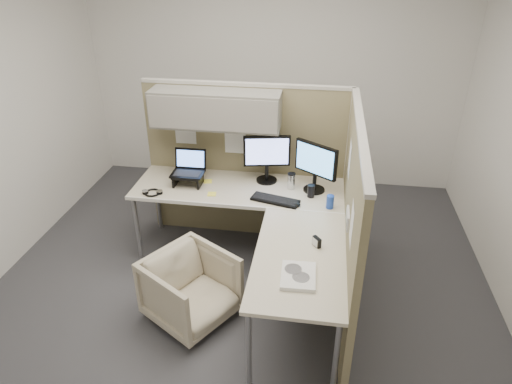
# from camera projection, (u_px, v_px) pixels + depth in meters

# --- Properties ---
(ground) EXTENTS (4.50, 4.50, 0.00)m
(ground) POSITION_uv_depth(u_px,v_px,m) (241.00, 285.00, 4.18)
(ground) COLOR #36353A
(ground) RESTS_ON ground
(partition_back) EXTENTS (2.00, 0.36, 1.63)m
(partition_back) POSITION_uv_depth(u_px,v_px,m) (233.00, 139.00, 4.40)
(partition_back) COLOR #827855
(partition_back) RESTS_ON ground
(partition_right) EXTENTS (0.07, 2.03, 1.63)m
(partition_right) POSITION_uv_depth(u_px,v_px,m) (350.00, 222.00, 3.61)
(partition_right) COLOR #827855
(partition_right) RESTS_ON ground
(desk) EXTENTS (2.00, 1.98, 0.73)m
(desk) POSITION_uv_depth(u_px,v_px,m) (257.00, 215.00, 3.94)
(desk) COLOR beige
(desk) RESTS_ON ground
(office_chair) EXTENTS (0.82, 0.84, 0.64)m
(office_chair) POSITION_uv_depth(u_px,v_px,m) (191.00, 286.00, 3.69)
(office_chair) COLOR #C2B19A
(office_chair) RESTS_ON ground
(monitor_left) EXTENTS (0.44, 0.20, 0.47)m
(monitor_left) POSITION_uv_depth(u_px,v_px,m) (267.00, 155.00, 4.29)
(monitor_left) COLOR black
(monitor_left) RESTS_ON desk
(monitor_right) EXTENTS (0.38, 0.28, 0.47)m
(monitor_right) POSITION_uv_depth(u_px,v_px,m) (316.00, 164.00, 4.12)
(monitor_right) COLOR black
(monitor_right) RESTS_ON desk
(laptop_station) EXTENTS (0.30, 0.26, 0.32)m
(laptop_station) POSITION_uv_depth(u_px,v_px,m) (188.00, 172.00, 4.32)
(laptop_station) COLOR black
(laptop_station) RESTS_ON desk
(keyboard) EXTENTS (0.45, 0.25, 0.02)m
(keyboard) POSITION_uv_depth(u_px,v_px,m) (275.00, 200.00, 4.07)
(keyboard) COLOR black
(keyboard) RESTS_ON desk
(mouse) EXTENTS (0.10, 0.08, 0.03)m
(mouse) POSITION_uv_depth(u_px,v_px,m) (296.00, 205.00, 3.99)
(mouse) COLOR black
(mouse) RESTS_ON desk
(travel_mug) EXTENTS (0.07, 0.07, 0.16)m
(travel_mug) POSITION_uv_depth(u_px,v_px,m) (291.00, 181.00, 4.25)
(travel_mug) COLOR silver
(travel_mug) RESTS_ON desk
(soda_can_green) EXTENTS (0.07, 0.07, 0.12)m
(soda_can_green) POSITION_uv_depth(u_px,v_px,m) (330.00, 202.00, 3.95)
(soda_can_green) COLOR #1E3FA5
(soda_can_green) RESTS_ON desk
(soda_can_silver) EXTENTS (0.07, 0.07, 0.12)m
(soda_can_silver) POSITION_uv_depth(u_px,v_px,m) (311.00, 191.00, 4.12)
(soda_can_silver) COLOR black
(soda_can_silver) RESTS_ON desk
(sticky_note_a) EXTENTS (0.09, 0.09, 0.01)m
(sticky_note_a) POSITION_uv_depth(u_px,v_px,m) (212.00, 194.00, 4.18)
(sticky_note_a) COLOR #FFF643
(sticky_note_a) RESTS_ON desk
(sticky_note_c) EXTENTS (0.09, 0.09, 0.01)m
(sticky_note_c) POSITION_uv_depth(u_px,v_px,m) (208.00, 181.00, 4.41)
(sticky_note_c) COLOR #FFF643
(sticky_note_c) RESTS_ON desk
(headphones) EXTENTS (0.19, 0.17, 0.03)m
(headphones) POSITION_uv_depth(u_px,v_px,m) (152.00, 192.00, 4.19)
(headphones) COLOR black
(headphones) RESTS_ON desk
(paper_stack) EXTENTS (0.25, 0.31, 0.03)m
(paper_stack) POSITION_uv_depth(u_px,v_px,m) (298.00, 276.00, 3.14)
(paper_stack) COLOR white
(paper_stack) RESTS_ON desk
(desk_clock) EXTENTS (0.07, 0.08, 0.08)m
(desk_clock) POSITION_uv_depth(u_px,v_px,m) (317.00, 242.00, 3.45)
(desk_clock) COLOR black
(desk_clock) RESTS_ON desk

